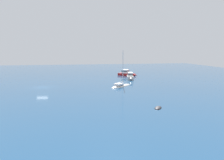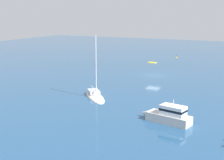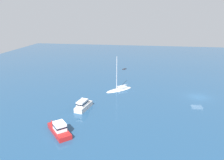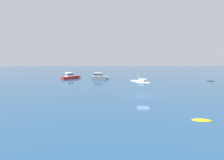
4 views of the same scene
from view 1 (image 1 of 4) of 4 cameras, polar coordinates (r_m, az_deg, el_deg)
ground_plane at (r=56.19m, az=-17.01°, el=-1.76°), size 160.00×160.00×0.00m
powerboat at (r=68.30m, az=4.54°, el=0.88°), size 6.12×2.68×2.69m
yacht at (r=55.22m, az=2.23°, el=-1.46°), size 6.47×6.78×8.99m
launch at (r=77.87m, az=3.63°, el=1.66°), size 6.38×5.87×2.04m
rib_1 at (r=35.75m, az=11.38°, el=-6.87°), size 2.49×2.06×0.45m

